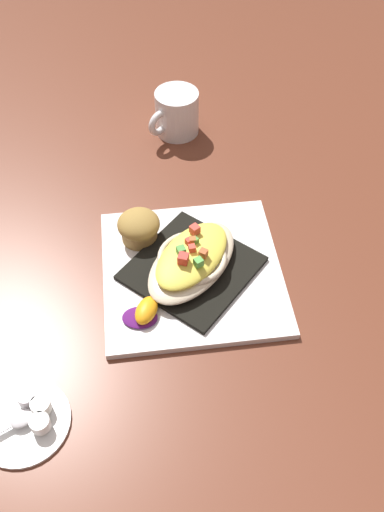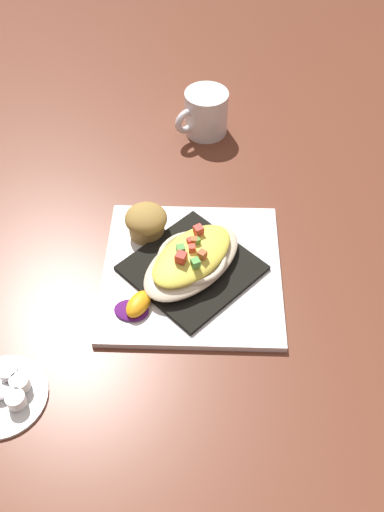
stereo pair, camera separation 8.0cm
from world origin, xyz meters
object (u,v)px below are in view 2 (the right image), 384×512
object	(u,v)px
creamer_cup_1	(20,383)
creamer_cup_2	(9,373)
square_plate	(192,272)
coffee_mug	(205,115)
muffin	(146,221)
creamer_saucer	(2,395)
creamer_cup_0	(16,400)
gratin_dish	(192,259)
orange_garnish	(136,306)

from	to	relation	value
creamer_cup_1	creamer_cup_2	xyz separation A→B (m)	(-0.01, 0.02, 0.00)
square_plate	coffee_mug	xyz separation A→B (m)	(0.08, 0.33, 0.03)
muffin	coffee_mug	world-z (taller)	coffee_mug
muffin	creamer_cup_1	distance (m)	0.29
creamer_cup_1	coffee_mug	bearing A→B (deg)	55.65
square_plate	creamer_saucer	size ratio (longest dim) A/B	2.27
square_plate	creamer_saucer	bearing A→B (deg)	-150.29
coffee_mug	creamer_cup_0	world-z (taller)	coffee_mug
creamer_cup_2	muffin	bearing A→B (deg)	46.63
muffin	creamer_saucer	size ratio (longest dim) A/B	0.56
muffin	coffee_mug	bearing A→B (deg)	60.64
creamer_saucer	creamer_cup_2	bearing A→B (deg)	65.85
gratin_dish	coffee_mug	size ratio (longest dim) A/B	1.89
square_plate	creamer_cup_1	size ratio (longest dim) A/B	10.63
gratin_dish	creamer_cup_0	world-z (taller)	gratin_dish
orange_garnish	creamer_cup_2	xyz separation A→B (m)	(-0.17, -0.07, -0.00)
creamer_saucer	orange_garnish	bearing A→B (deg)	28.11
coffee_mug	creamer_cup_0	xyz separation A→B (m)	(-0.33, -0.49, -0.02)
creamer_saucer	creamer_cup_2	world-z (taller)	creamer_cup_2
muffin	orange_garnish	world-z (taller)	muffin
gratin_dish	creamer_cup_2	bearing A→B (deg)	-153.31
square_plate	creamer_cup_0	bearing A→B (deg)	-145.76
gratin_dish	muffin	xyz separation A→B (m)	(-0.05, 0.08, 0.00)
orange_garnish	muffin	bearing A→B (deg)	77.21
square_plate	creamer_cup_0	distance (m)	0.30
gratin_dish	square_plate	bearing A→B (deg)	32.06
square_plate	muffin	world-z (taller)	muffin
square_plate	gratin_dish	world-z (taller)	gratin_dish
gratin_dish	creamer_cup_2	distance (m)	0.28
creamer_cup_0	creamer_cup_1	xyz separation A→B (m)	(0.00, 0.02, 0.00)
square_plate	gratin_dish	xyz separation A→B (m)	(-0.00, -0.00, 0.03)
creamer_cup_2	orange_garnish	bearing A→B (deg)	23.23
orange_garnish	coffee_mug	xyz separation A→B (m)	(0.17, 0.38, 0.02)
orange_garnish	creamer_cup_1	distance (m)	0.18
gratin_dish	coffee_mug	bearing A→B (deg)	75.91
orange_garnish	creamer_saucer	bearing A→B (deg)	-151.89
square_plate	creamer_cup_2	distance (m)	0.28
creamer_saucer	creamer_cup_2	distance (m)	0.03
square_plate	gratin_dish	distance (m)	0.03
muffin	square_plate	bearing A→B (deg)	-56.70
square_plate	creamer_saucer	distance (m)	0.30
creamer_cup_2	creamer_cup_0	bearing A→B (deg)	-75.72
creamer_cup_0	creamer_saucer	bearing A→B (deg)	142.71
square_plate	orange_garnish	world-z (taller)	orange_garnish
creamer_cup_0	creamer_cup_2	world-z (taller)	same
gratin_dish	muffin	size ratio (longest dim) A/B	3.05
creamer_saucer	creamer_cup_1	bearing A→B (deg)	14.28
creamer_saucer	muffin	bearing A→B (deg)	48.16
muffin	orange_garnish	size ratio (longest dim) A/B	0.98
creamer_saucer	creamer_cup_0	distance (m)	0.03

